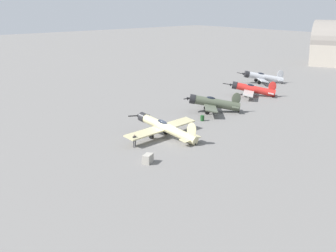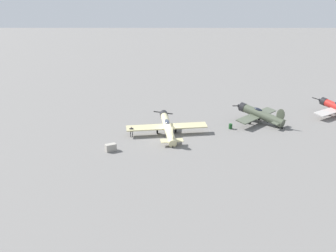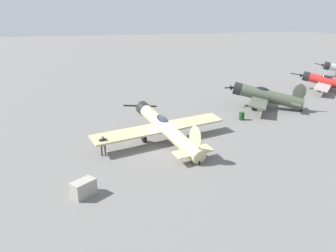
{
  "view_description": "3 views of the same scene",
  "coord_description": "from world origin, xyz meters",
  "px_view_note": "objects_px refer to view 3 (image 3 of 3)",
  "views": [
    {
      "loc": [
        40.89,
        47.37,
        18.62
      ],
      "look_at": [
        0.0,
        -0.0,
        1.8
      ],
      "focal_mm": 51.05,
      "sensor_mm": 36.0,
      "label": 1
    },
    {
      "loc": [
        -0.18,
        59.98,
        21.95
      ],
      "look_at": [
        0.0,
        -0.0,
        1.8
      ],
      "focal_mm": 43.0,
      "sensor_mm": 36.0,
      "label": 2
    },
    {
      "loc": [
        10.26,
        24.91,
        10.77
      ],
      "look_at": [
        0.0,
        -0.0,
        1.8
      ],
      "focal_mm": 34.69,
      "sensor_mm": 36.0,
      "label": 3
    }
  ],
  "objects_px": {
    "airplane_far_line": "(329,82)",
    "airplane_foreground": "(165,128)",
    "equipment_crate": "(83,188)",
    "fuel_drum": "(242,116)",
    "airplane_mid_apron": "(265,96)",
    "ground_crew_mechanic": "(103,144)"
  },
  "relations": [
    {
      "from": "airplane_mid_apron",
      "to": "ground_crew_mechanic",
      "type": "height_order",
      "value": "airplane_mid_apron"
    },
    {
      "from": "airplane_mid_apron",
      "to": "equipment_crate",
      "type": "distance_m",
      "value": 27.45
    },
    {
      "from": "airplane_far_line",
      "to": "equipment_crate",
      "type": "bearing_deg",
      "value": 76.84
    },
    {
      "from": "airplane_far_line",
      "to": "ground_crew_mechanic",
      "type": "bearing_deg",
      "value": 70.43
    },
    {
      "from": "airplane_far_line",
      "to": "fuel_drum",
      "type": "bearing_deg",
      "value": 72.97
    },
    {
      "from": "airplane_foreground",
      "to": "ground_crew_mechanic",
      "type": "xyz_separation_m",
      "value": [
        5.7,
        0.62,
        -0.46
      ]
    },
    {
      "from": "airplane_mid_apron",
      "to": "equipment_crate",
      "type": "relative_size",
      "value": 5.24
    },
    {
      "from": "airplane_foreground",
      "to": "airplane_far_line",
      "type": "xyz_separation_m",
      "value": [
        -31.82,
        -11.09,
        -0.13
      ]
    },
    {
      "from": "equipment_crate",
      "to": "ground_crew_mechanic",
      "type": "bearing_deg",
      "value": -112.87
    },
    {
      "from": "equipment_crate",
      "to": "fuel_drum",
      "type": "bearing_deg",
      "value": -152.13
    },
    {
      "from": "equipment_crate",
      "to": "fuel_drum",
      "type": "height_order",
      "value": "equipment_crate"
    },
    {
      "from": "airplane_foreground",
      "to": "fuel_drum",
      "type": "height_order",
      "value": "airplane_foreground"
    },
    {
      "from": "airplane_far_line",
      "to": "airplane_foreground",
      "type": "bearing_deg",
      "value": 72.31
    },
    {
      "from": "airplane_foreground",
      "to": "equipment_crate",
      "type": "distance_m",
      "value": 10.51
    },
    {
      "from": "fuel_drum",
      "to": "ground_crew_mechanic",
      "type": "bearing_deg",
      "value": 13.91
    },
    {
      "from": "airplane_far_line",
      "to": "ground_crew_mechanic",
      "type": "xyz_separation_m",
      "value": [
        37.53,
        11.71,
        -0.33
      ]
    },
    {
      "from": "airplane_foreground",
      "to": "airplane_mid_apron",
      "type": "relative_size",
      "value": 1.43
    },
    {
      "from": "airplane_mid_apron",
      "to": "equipment_crate",
      "type": "bearing_deg",
      "value": 70.03
    },
    {
      "from": "airplane_foreground",
      "to": "ground_crew_mechanic",
      "type": "relative_size",
      "value": 7.7
    },
    {
      "from": "airplane_mid_apron",
      "to": "ground_crew_mechanic",
      "type": "distance_m",
      "value": 22.82
    },
    {
      "from": "equipment_crate",
      "to": "fuel_drum",
      "type": "xyz_separation_m",
      "value": [
        -18.76,
        -9.92,
        -0.09
      ]
    },
    {
      "from": "airplane_far_line",
      "to": "airplane_mid_apron",
      "type": "bearing_deg",
      "value": 69.47
    }
  ]
}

